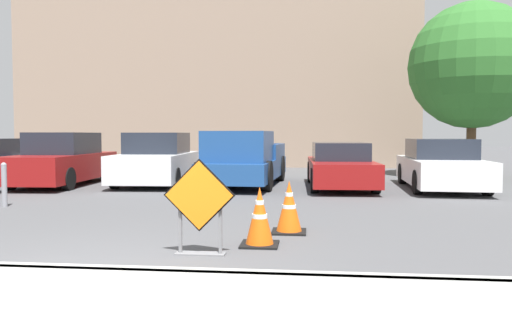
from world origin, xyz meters
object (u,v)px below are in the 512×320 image
object	(u,v)px
bollard_nearest	(4,183)
road_closed_sign	(199,205)
pickup_truck	(244,161)
parked_car_third	(157,161)
parked_car_fifth	(440,166)
traffic_cone_nearest	(260,217)
traffic_cone_second	(289,207)
parked_car_second	(63,161)
parked_car_fourth	(340,166)

from	to	relation	value
bollard_nearest	road_closed_sign	bearing A→B (deg)	-36.39
pickup_truck	bollard_nearest	xyz separation A→B (m)	(-4.50, -4.72, -0.24)
parked_car_third	parked_car_fifth	distance (m)	8.37
traffic_cone_nearest	traffic_cone_second	distance (m)	1.02
traffic_cone_nearest	parked_car_second	distance (m)	10.22
traffic_cone_second	traffic_cone_nearest	bearing A→B (deg)	-111.01
parked_car_second	bollard_nearest	size ratio (longest dim) A/B	5.02
parked_car_second	parked_car_fifth	xyz separation A→B (m)	(11.14, 0.05, -0.07)
bollard_nearest	parked_car_fourth	bearing A→B (deg)	32.80
road_closed_sign	parked_car_third	distance (m)	9.42
traffic_cone_nearest	bollard_nearest	distance (m)	6.51
parked_car_second	parked_car_third	distance (m)	2.84
road_closed_sign	bollard_nearest	size ratio (longest dim) A/B	1.30
traffic_cone_second	parked_car_third	xyz separation A→B (m)	(-4.38, 7.23, 0.32)
parked_car_fourth	traffic_cone_second	bearing A→B (deg)	78.26
parked_car_third	bollard_nearest	distance (m)	5.40
parked_car_third	traffic_cone_second	bearing A→B (deg)	118.03
road_closed_sign	traffic_cone_nearest	size ratio (longest dim) A/B	1.51
road_closed_sign	pickup_truck	xyz separation A→B (m)	(-0.54, 8.43, 0.09)
traffic_cone_nearest	pickup_truck	size ratio (longest dim) A/B	0.16
parked_car_fifth	parked_car_third	bearing A→B (deg)	-0.97
traffic_cone_second	pickup_truck	distance (m)	7.04
road_closed_sign	parked_car_fifth	distance (m)	9.73
traffic_cone_second	pickup_truck	world-z (taller)	pickup_truck
parked_car_fourth	parked_car_fifth	xyz separation A→B (m)	(2.79, -0.10, 0.04)
traffic_cone_nearest	parked_car_fourth	world-z (taller)	parked_car_fourth
parked_car_second	parked_car_fourth	size ratio (longest dim) A/B	1.02
parked_car_second	parked_car_fourth	distance (m)	8.36
parked_car_second	parked_car_fourth	xyz separation A→B (m)	(8.35, 0.16, -0.11)
road_closed_sign	parked_car_fourth	world-z (taller)	parked_car_fourth
road_closed_sign	parked_car_third	bearing A→B (deg)	110.55
traffic_cone_second	pickup_truck	xyz separation A→B (m)	(-1.61, 6.84, 0.34)
parked_car_second	traffic_cone_nearest	bearing A→B (deg)	128.97
traffic_cone_second	parked_car_second	xyz separation A→B (m)	(-7.16, 6.67, 0.33)
road_closed_sign	bollard_nearest	world-z (taller)	road_closed_sign
traffic_cone_nearest	pickup_truck	world-z (taller)	pickup_truck
traffic_cone_second	pickup_truck	bearing A→B (deg)	103.23
parked_car_fifth	pickup_truck	bearing A→B (deg)	1.31
traffic_cone_second	parked_car_fourth	size ratio (longest dim) A/B	0.18
traffic_cone_nearest	pickup_truck	xyz separation A→B (m)	(-1.24, 7.80, 0.34)
parked_car_third	bollard_nearest	bearing A→B (deg)	68.13
parked_car_third	parked_car_fifth	xyz separation A→B (m)	(8.36, -0.51, -0.07)
traffic_cone_second	parked_car_third	size ratio (longest dim) A/B	0.18
pickup_truck	bollard_nearest	bearing A→B (deg)	49.59
traffic_cone_nearest	parked_car_third	xyz separation A→B (m)	(-4.01, 8.19, 0.32)
road_closed_sign	parked_car_fifth	world-z (taller)	parked_car_fifth
road_closed_sign	traffic_cone_second	distance (m)	1.93
parked_car_third	bollard_nearest	xyz separation A→B (m)	(-1.73, -5.11, -0.22)
traffic_cone_second	bollard_nearest	distance (m)	6.47
parked_car_second	pickup_truck	size ratio (longest dim) A/B	0.90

